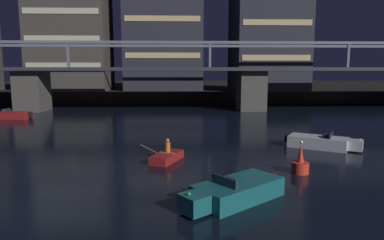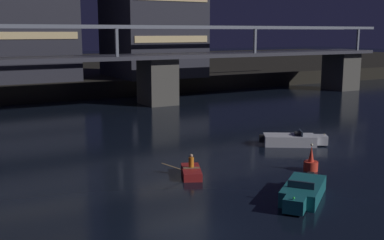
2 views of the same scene
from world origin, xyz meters
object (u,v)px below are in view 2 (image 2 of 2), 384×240
(river_bridge, at_px, (25,74))
(dinghy_with_paddler, at_px, (191,172))
(speedboat_near_center, at_px, (292,140))
(speedboat_mid_left, at_px, (303,192))
(channel_buoy, at_px, (311,163))

(river_bridge, bearing_deg, dinghy_with_paddler, -80.75)
(river_bridge, bearing_deg, speedboat_near_center, -58.08)
(speedboat_mid_left, bearing_deg, speedboat_near_center, 51.53)
(channel_buoy, relative_size, dinghy_with_paddler, 0.62)
(river_bridge, height_order, speedboat_near_center, river_bridge)
(dinghy_with_paddler, bearing_deg, speedboat_mid_left, -64.60)
(speedboat_near_center, relative_size, dinghy_with_paddler, 1.71)
(speedboat_mid_left, height_order, channel_buoy, channel_buoy)
(channel_buoy, height_order, dinghy_with_paddler, channel_buoy)
(speedboat_near_center, height_order, channel_buoy, channel_buoy)
(river_bridge, distance_m, speedboat_near_center, 29.12)
(river_bridge, xyz_separation_m, channel_buoy, (11.66, -30.40, -3.84))
(channel_buoy, distance_m, dinghy_with_paddler, 7.65)
(river_bridge, relative_size, channel_buoy, 55.59)
(river_bridge, height_order, dinghy_with_paddler, river_bridge)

